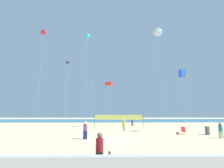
{
  "coord_description": "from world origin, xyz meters",
  "views": [
    {
      "loc": [
        -0.23,
        -17.6,
        2.77
      ],
      "look_at": [
        0.19,
        7.36,
        7.03
      ],
      "focal_mm": 26.05,
      "sensor_mm": 36.0,
      "label": 1
    }
  ],
  "objects_px": {
    "kite_red_tube": "(109,84)",
    "kite_pink_diamond": "(92,86)",
    "beachgoer_mustard_shirt": "(124,125)",
    "kite_orange_diamond": "(188,78)",
    "kite_white_delta": "(158,32)",
    "beachgoer_plum_shirt": "(85,130)",
    "toddler_figure": "(110,159)",
    "folding_beach_chair": "(184,130)",
    "mother_figure": "(100,149)",
    "kite_cyan_delta": "(88,36)",
    "volleyball_net": "(118,118)",
    "beachgoer_teal_shirt": "(221,130)",
    "beachgoer_navy_shirt": "(132,121)",
    "trash_barrel": "(207,131)",
    "kite_red_inflatable": "(43,32)",
    "beach_handbag": "(178,133)",
    "kite_blue_box": "(182,73)",
    "kite_black_diamond": "(67,64)"
  },
  "relations": [
    {
      "from": "kite_red_tube",
      "to": "kite_pink_diamond",
      "type": "bearing_deg",
      "value": 122.55
    },
    {
      "from": "beachgoer_mustard_shirt",
      "to": "kite_orange_diamond",
      "type": "distance_m",
      "value": 12.26
    },
    {
      "from": "kite_white_delta",
      "to": "beachgoer_plum_shirt",
      "type": "bearing_deg",
      "value": -133.58
    },
    {
      "from": "toddler_figure",
      "to": "kite_pink_diamond",
      "type": "distance_m",
      "value": 28.11
    },
    {
      "from": "toddler_figure",
      "to": "folding_beach_chair",
      "type": "distance_m",
      "value": 15.46
    },
    {
      "from": "mother_figure",
      "to": "beachgoer_mustard_shirt",
      "type": "height_order",
      "value": "beachgoer_mustard_shirt"
    },
    {
      "from": "kite_red_tube",
      "to": "kite_cyan_delta",
      "type": "height_order",
      "value": "kite_cyan_delta"
    },
    {
      "from": "volleyball_net",
      "to": "kite_red_tube",
      "type": "relative_size",
      "value": 1.09
    },
    {
      "from": "beachgoer_mustard_shirt",
      "to": "volleyball_net",
      "type": "xyz_separation_m",
      "value": [
        -0.43,
        6.46,
        0.7
      ]
    },
    {
      "from": "mother_figure",
      "to": "volleyball_net",
      "type": "bearing_deg",
      "value": 82.82
    },
    {
      "from": "beachgoer_mustard_shirt",
      "to": "beachgoer_teal_shirt",
      "type": "bearing_deg",
      "value": -155.35
    },
    {
      "from": "toddler_figure",
      "to": "beachgoer_mustard_shirt",
      "type": "relative_size",
      "value": 0.48
    },
    {
      "from": "folding_beach_chair",
      "to": "volleyball_net",
      "type": "distance_m",
      "value": 12.39
    },
    {
      "from": "beachgoer_navy_shirt",
      "to": "kite_red_tube",
      "type": "bearing_deg",
      "value": 121.17
    },
    {
      "from": "folding_beach_chair",
      "to": "beachgoer_navy_shirt",
      "type": "bearing_deg",
      "value": 87.14
    },
    {
      "from": "beachgoer_navy_shirt",
      "to": "beachgoer_mustard_shirt",
      "type": "bearing_deg",
      "value": 156.51
    },
    {
      "from": "mother_figure",
      "to": "kite_cyan_delta",
      "type": "distance_m",
      "value": 27.62
    },
    {
      "from": "kite_orange_diamond",
      "to": "beachgoer_plum_shirt",
      "type": "bearing_deg",
      "value": -154.01
    },
    {
      "from": "beachgoer_plum_shirt",
      "to": "kite_orange_diamond",
      "type": "xyz_separation_m",
      "value": [
        14.64,
        7.14,
        6.98
      ]
    },
    {
      "from": "trash_barrel",
      "to": "kite_red_inflatable",
      "type": "xyz_separation_m",
      "value": [
        -25.18,
        9.95,
        17.81
      ]
    },
    {
      "from": "beachgoer_plum_shirt",
      "to": "beach_handbag",
      "type": "xyz_separation_m",
      "value": [
        10.95,
        3.41,
        -0.83
      ]
    },
    {
      "from": "beachgoer_mustard_shirt",
      "to": "kite_orange_diamond",
      "type": "bearing_deg",
      "value": -119.55
    },
    {
      "from": "kite_white_delta",
      "to": "kite_cyan_delta",
      "type": "relative_size",
      "value": 1.07
    },
    {
      "from": "beachgoer_plum_shirt",
      "to": "kite_cyan_delta",
      "type": "height_order",
      "value": "kite_cyan_delta"
    },
    {
      "from": "kite_red_inflatable",
      "to": "kite_white_delta",
      "type": "bearing_deg",
      "value": -0.66
    },
    {
      "from": "beach_handbag",
      "to": "kite_orange_diamond",
      "type": "distance_m",
      "value": 9.4
    },
    {
      "from": "beachgoer_plum_shirt",
      "to": "beachgoer_mustard_shirt",
      "type": "bearing_deg",
      "value": 124.35
    },
    {
      "from": "kite_blue_box",
      "to": "trash_barrel",
      "type": "bearing_deg",
      "value": -46.76
    },
    {
      "from": "kite_pink_diamond",
      "to": "beachgoer_plum_shirt",
      "type": "bearing_deg",
      "value": -86.0
    },
    {
      "from": "folding_beach_chair",
      "to": "beachgoer_teal_shirt",
      "type": "bearing_deg",
      "value": -76.23
    },
    {
      "from": "mother_figure",
      "to": "trash_barrel",
      "type": "bearing_deg",
      "value": 41.56
    },
    {
      "from": "kite_red_tube",
      "to": "kite_cyan_delta",
      "type": "relative_size",
      "value": 0.45
    },
    {
      "from": "kite_pink_diamond",
      "to": "beachgoer_navy_shirt",
      "type": "bearing_deg",
      "value": -12.11
    },
    {
      "from": "kite_red_tube",
      "to": "kite_orange_diamond",
      "type": "relative_size",
      "value": 0.98
    },
    {
      "from": "kite_white_delta",
      "to": "beachgoer_mustard_shirt",
      "type": "bearing_deg",
      "value": -141.75
    },
    {
      "from": "kite_red_inflatable",
      "to": "beachgoer_plum_shirt",
      "type": "bearing_deg",
      "value": -50.48
    },
    {
      "from": "trash_barrel",
      "to": "kite_pink_diamond",
      "type": "relative_size",
      "value": 0.11
    },
    {
      "from": "beachgoer_mustard_shirt",
      "to": "beach_handbag",
      "type": "height_order",
      "value": "beachgoer_mustard_shirt"
    },
    {
      "from": "volleyball_net",
      "to": "kite_black_diamond",
      "type": "relative_size",
      "value": 0.88
    },
    {
      "from": "beachgoer_teal_shirt",
      "to": "kite_orange_diamond",
      "type": "height_order",
      "value": "kite_orange_diamond"
    },
    {
      "from": "toddler_figure",
      "to": "kite_orange_diamond",
      "type": "height_order",
      "value": "kite_orange_diamond"
    },
    {
      "from": "volleyball_net",
      "to": "kite_pink_diamond",
      "type": "xyz_separation_m",
      "value": [
        -5.4,
        4.7,
        6.7
      ]
    },
    {
      "from": "beachgoer_teal_shirt",
      "to": "trash_barrel",
      "type": "height_order",
      "value": "beachgoer_teal_shirt"
    },
    {
      "from": "beachgoer_plum_shirt",
      "to": "volleyball_net",
      "type": "height_order",
      "value": "volleyball_net"
    },
    {
      "from": "beachgoer_navy_shirt",
      "to": "folding_beach_chair",
      "type": "distance_m",
      "value": 13.44
    },
    {
      "from": "kite_black_diamond",
      "to": "kite_blue_box",
      "type": "xyz_separation_m",
      "value": [
        16.49,
        -1.11,
        -1.61
      ]
    },
    {
      "from": "mother_figure",
      "to": "beach_handbag",
      "type": "distance_m",
      "value": 15.05
    },
    {
      "from": "mother_figure",
      "to": "beachgoer_plum_shirt",
      "type": "distance_m",
      "value": 8.86
    },
    {
      "from": "beachgoer_teal_shirt",
      "to": "folding_beach_chair",
      "type": "xyz_separation_m",
      "value": [
        -2.47,
        3.27,
        -0.41
      ]
    },
    {
      "from": "volleyball_net",
      "to": "beachgoer_teal_shirt",
      "type": "bearing_deg",
      "value": -51.98
    }
  ]
}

